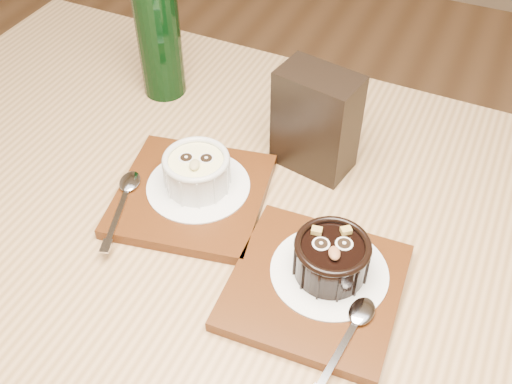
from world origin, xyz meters
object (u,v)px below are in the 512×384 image
tray_right (315,287)px  ramekin_white (197,170)px  table (251,298)px  condiment_stand (316,121)px  green_bottle (159,37)px  tray_left (192,195)px  ramekin_dark (331,256)px

tray_right → ramekin_white: bearing=156.8°
table → condiment_stand: condiment_stand is taller
ramekin_white → green_bottle: green_bottle is taller
tray_left → ramekin_white: ramekin_white is taller
ramekin_white → condiment_stand: size_ratio=0.59×
ramekin_white → condiment_stand: (0.11, 0.12, 0.03)m
table → ramekin_dark: ramekin_dark is taller
tray_left → green_bottle: size_ratio=0.76×
condiment_stand → ramekin_white: bearing=-133.5°
ramekin_white → tray_right: ramekin_white is taller
table → ramekin_white: 0.18m
table → tray_right: (0.09, -0.02, 0.10)m
condiment_stand → green_bottle: 0.27m
condiment_stand → tray_left: bearing=-132.0°
ramekin_white → ramekin_dark: same height
tray_right → green_bottle: (-0.34, 0.26, 0.08)m
ramekin_white → tray_right: bearing=-44.5°
table → ramekin_white: (-0.10, 0.06, 0.13)m
ramekin_dark → condiment_stand: (-0.08, 0.18, 0.03)m
tray_left → ramekin_dark: size_ratio=2.19×
tray_right → ramekin_dark: size_ratio=2.19×
tray_right → green_bottle: 0.44m
tray_left → tray_right: same height
tray_right → tray_left: bearing=160.1°
tray_left → condiment_stand: bearing=48.0°
ramekin_white → table: bearing=-52.5°
table → tray_left: (-0.10, 0.05, 0.10)m
condiment_stand → green_bottle: green_bottle is taller
tray_left → green_bottle: (-0.15, 0.19, 0.08)m
tray_left → ramekin_white: bearing=68.4°
tray_left → green_bottle: bearing=128.2°
ramekin_white → tray_left: bearing=-132.9°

